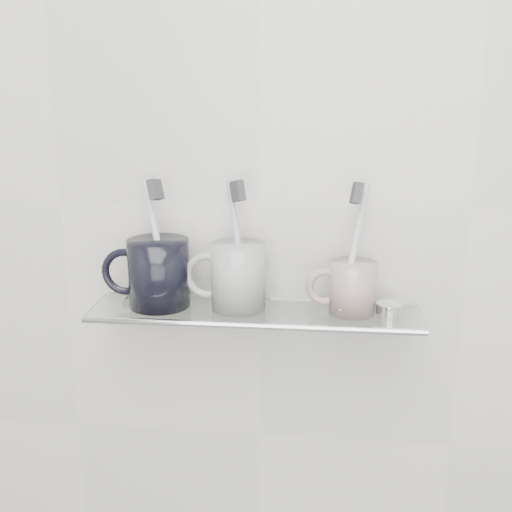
# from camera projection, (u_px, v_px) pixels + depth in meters

# --- Properties ---
(wall_back) EXTENTS (2.50, 0.00, 2.50)m
(wall_back) POSITION_uv_depth(u_px,v_px,m) (259.00, 205.00, 0.99)
(wall_back) COLOR beige
(wall_back) RESTS_ON ground
(shelf_glass) EXTENTS (0.50, 0.12, 0.01)m
(shelf_glass) POSITION_uv_depth(u_px,v_px,m) (255.00, 312.00, 0.97)
(shelf_glass) COLOR silver
(shelf_glass) RESTS_ON wall_back
(shelf_rail) EXTENTS (0.50, 0.01, 0.01)m
(shelf_rail) POSITION_uv_depth(u_px,v_px,m) (250.00, 326.00, 0.92)
(shelf_rail) COLOR silver
(shelf_rail) RESTS_ON shelf_glass
(bracket_left) EXTENTS (0.02, 0.03, 0.02)m
(bracket_left) POSITION_uv_depth(u_px,v_px,m) (130.00, 304.00, 1.04)
(bracket_left) COLOR silver
(bracket_left) RESTS_ON wall_back
(bracket_right) EXTENTS (0.02, 0.03, 0.02)m
(bracket_right) POSITION_uv_depth(u_px,v_px,m) (391.00, 313.00, 1.00)
(bracket_right) COLOR silver
(bracket_right) RESTS_ON wall_back
(mug_left) EXTENTS (0.10, 0.10, 0.10)m
(mug_left) POSITION_uv_depth(u_px,v_px,m) (159.00, 273.00, 0.98)
(mug_left) COLOR black
(mug_left) RESTS_ON shelf_glass
(mug_left_handle) EXTENTS (0.07, 0.01, 0.07)m
(mug_left_handle) POSITION_uv_depth(u_px,v_px,m) (125.00, 272.00, 0.98)
(mug_left_handle) COLOR black
(mug_left_handle) RESTS_ON mug_left
(toothbrush_left) EXTENTS (0.06, 0.06, 0.18)m
(toothbrush_left) POSITION_uv_depth(u_px,v_px,m) (158.00, 242.00, 0.97)
(toothbrush_left) COLOR #B3B6CD
(toothbrush_left) RESTS_ON mug_left
(bristles_left) EXTENTS (0.03, 0.03, 0.04)m
(bristles_left) POSITION_uv_depth(u_px,v_px,m) (155.00, 190.00, 0.95)
(bristles_left) COLOR #303233
(bristles_left) RESTS_ON toothbrush_left
(mug_center) EXTENTS (0.11, 0.11, 0.10)m
(mug_center) POSITION_uv_depth(u_px,v_px,m) (238.00, 276.00, 0.97)
(mug_center) COLOR white
(mug_center) RESTS_ON shelf_glass
(mug_center_handle) EXTENTS (0.07, 0.01, 0.07)m
(mug_center_handle) POSITION_uv_depth(u_px,v_px,m) (208.00, 275.00, 0.97)
(mug_center_handle) COLOR white
(mug_center_handle) RESTS_ON mug_center
(toothbrush_center) EXTENTS (0.05, 0.05, 0.19)m
(toothbrush_center) POSITION_uv_depth(u_px,v_px,m) (238.00, 244.00, 0.95)
(toothbrush_center) COLOR #8A8AA9
(toothbrush_center) RESTS_ON mug_center
(bristles_center) EXTENTS (0.03, 0.03, 0.03)m
(bristles_center) POSITION_uv_depth(u_px,v_px,m) (238.00, 191.00, 0.93)
(bristles_center) COLOR #303233
(bristles_center) RESTS_ON toothbrush_center
(mug_right) EXTENTS (0.08, 0.08, 0.08)m
(mug_right) POSITION_uv_depth(u_px,v_px,m) (353.00, 287.00, 0.95)
(mug_right) COLOR silver
(mug_right) RESTS_ON shelf_glass
(mug_right_handle) EXTENTS (0.06, 0.01, 0.06)m
(mug_right_handle) POSITION_uv_depth(u_px,v_px,m) (325.00, 287.00, 0.96)
(mug_right_handle) COLOR silver
(mug_right_handle) RESTS_ON mug_right
(toothbrush_right) EXTENTS (0.04, 0.06, 0.18)m
(toothbrush_right) POSITION_uv_depth(u_px,v_px,m) (354.00, 247.00, 0.94)
(toothbrush_right) COLOR beige
(toothbrush_right) RESTS_ON mug_right
(bristles_right) EXTENTS (0.02, 0.03, 0.04)m
(bristles_right) POSITION_uv_depth(u_px,v_px,m) (357.00, 193.00, 0.92)
(bristles_right) COLOR #303233
(bristles_right) RESTS_ON toothbrush_right
(chrome_cap) EXTENTS (0.04, 0.04, 0.02)m
(chrome_cap) POSITION_uv_depth(u_px,v_px,m) (389.00, 308.00, 0.96)
(chrome_cap) COLOR silver
(chrome_cap) RESTS_ON shelf_glass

